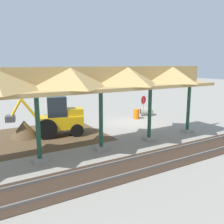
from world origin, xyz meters
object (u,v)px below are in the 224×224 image
at_px(concrete_pipe, 146,111).
at_px(traffic_barrel, 136,114).
at_px(stop_sign, 143,102).
at_px(backhoe, 58,118).

bearing_deg(concrete_pipe, traffic_barrel, 24.10).
bearing_deg(stop_sign, backhoe, 9.70).
xyz_separation_m(backhoe, traffic_barrel, (-8.04, -1.53, -0.82)).
xyz_separation_m(backhoe, concrete_pipe, (-9.92, -2.37, -0.86)).
relative_size(stop_sign, traffic_barrel, 2.33).
relative_size(concrete_pipe, traffic_barrel, 1.58).
height_order(concrete_pipe, traffic_barrel, traffic_barrel).
bearing_deg(concrete_pipe, stop_sign, 38.41).
height_order(stop_sign, traffic_barrel, stop_sign).
height_order(backhoe, concrete_pipe, backhoe).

